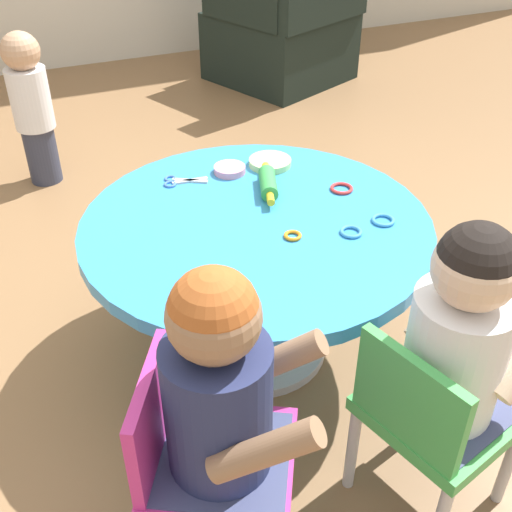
{
  "coord_description": "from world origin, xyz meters",
  "views": [
    {
      "loc": [
        -0.59,
        -1.37,
        1.41
      ],
      "look_at": [
        0.0,
        0.0,
        0.35
      ],
      "focal_mm": 44.85,
      "sensor_mm": 36.0,
      "label": 1
    }
  ],
  "objects": [
    {
      "name": "rolling_pin",
      "position": [
        0.1,
        0.14,
        0.5
      ],
      "size": [
        0.1,
        0.22,
        0.05
      ],
      "color": "green",
      "rests_on": "craft_table"
    },
    {
      "name": "toddler_standing",
      "position": [
        -0.45,
        1.4,
        0.36
      ],
      "size": [
        0.17,
        0.17,
        0.67
      ],
      "color": "#33384C",
      "rests_on": "ground"
    },
    {
      "name": "craft_scissors",
      "position": [
        -0.13,
        0.3,
        0.48
      ],
      "size": [
        0.14,
        0.09,
        0.01
      ],
      "color": "silver",
      "rests_on": "craft_table"
    },
    {
      "name": "cookie_cutter_2",
      "position": [
        0.21,
        -0.16,
        0.48
      ],
      "size": [
        0.06,
        0.06,
        0.01
      ],
      "primitive_type": "torus",
      "color": "#3F99D8",
      "rests_on": "craft_table"
    },
    {
      "name": "child_chair_right",
      "position": [
        0.14,
        -0.65,
        0.31
      ],
      "size": [
        0.37,
        0.37,
        0.54
      ],
      "color": "#B7B7BC",
      "rests_on": "ground"
    },
    {
      "name": "armchair_dark",
      "position": [
        1.12,
        2.15,
        0.31
      ],
      "size": [
        0.92,
        0.94,
        0.85
      ],
      "color": "black",
      "rests_on": "ground"
    },
    {
      "name": "cookie_cutter_3",
      "position": [
        0.32,
        -0.14,
        0.48
      ],
      "size": [
        0.06,
        0.06,
        0.01
      ],
      "primitive_type": "torus",
      "color": "#3F99D8",
      "rests_on": "craft_table"
    },
    {
      "name": "playdough_blob_1",
      "position": [
        0.17,
        0.29,
        0.48
      ],
      "size": [
        0.13,
        0.13,
        0.02
      ],
      "primitive_type": "cylinder",
      "color": "#B2E58C",
      "rests_on": "craft_table"
    },
    {
      "name": "cookie_cutter_1",
      "position": [
        0.06,
        -0.11,
        0.48
      ],
      "size": [
        0.05,
        0.05,
        0.01
      ],
      "primitive_type": "torus",
      "color": "orange",
      "rests_on": "craft_table"
    },
    {
      "name": "ground_plane",
      "position": [
        0.0,
        0.0,
        0.0
      ],
      "size": [
        10.0,
        10.0,
        0.0
      ],
      "primitive_type": "plane",
      "color": "olive"
    },
    {
      "name": "child_chair_left",
      "position": [
        -0.36,
        -0.57,
        0.31
      ],
      "size": [
        0.41,
        0.41,
        0.54
      ],
      "color": "#B7B7BC",
      "rests_on": "ground"
    },
    {
      "name": "seated_child_left",
      "position": [
        -0.32,
        -0.58,
        0.53
      ],
      "size": [
        0.43,
        0.4,
        0.51
      ],
      "color": "#3F4772",
      "rests_on": "ground"
    },
    {
      "name": "craft_table",
      "position": [
        0.0,
        0.0,
        0.37
      ],
      "size": [
        0.98,
        0.98,
        0.47
      ],
      "color": "silver",
      "rests_on": "ground"
    },
    {
      "name": "playdough_blob_0",
      "position": [
        0.04,
        0.29,
        0.48
      ],
      "size": [
        0.1,
        0.1,
        0.02
      ],
      "primitive_type": "cylinder",
      "color": "pink",
      "rests_on": "craft_table"
    },
    {
      "name": "cookie_cutter_0",
      "position": [
        0.3,
        0.06,
        0.48
      ],
      "size": [
        0.07,
        0.07,
        0.01
      ],
      "primitive_type": "torus",
      "color": "red",
      "rests_on": "craft_table"
    },
    {
      "name": "seated_child_right",
      "position": [
        0.18,
        -0.64,
        0.53
      ],
      "size": [
        0.4,
        0.35,
        0.51
      ],
      "color": "#3F4772",
      "rests_on": "ground"
    }
  ]
}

